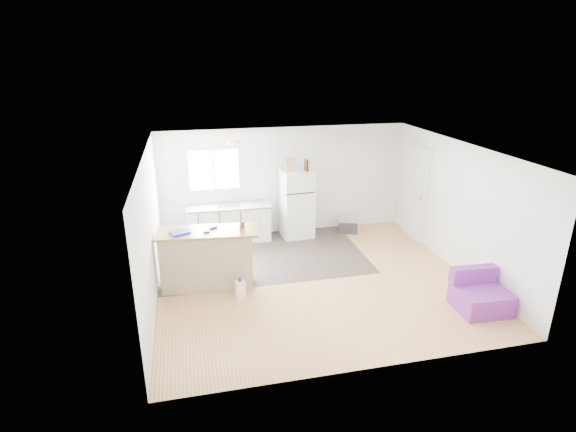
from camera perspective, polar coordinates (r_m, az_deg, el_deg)
The scene contains 19 objects.
room at distance 7.76m, azimuth 3.54°, elevation -0.33°, with size 5.51×5.01×2.41m.
vinyl_zone at distance 9.19m, azimuth -3.17°, elevation -5.07°, with size 4.05×2.50×0.00m, color #302824.
window at distance 9.76m, azimuth -9.40°, elevation 5.83°, with size 1.18×0.06×0.98m.
interior_door at distance 10.20m, azimuth 15.90°, elevation 2.82°, with size 0.11×0.92×2.10m.
ceiling_fixture at distance 8.36m, azimuth -6.67°, elevation 9.32°, with size 0.30×0.30×0.07m, color white.
kitchen_cabinets at distance 9.85m, azimuth -7.46°, elevation -0.86°, with size 1.83×0.62×1.07m.
peninsula at distance 7.95m, azimuth -10.20°, elevation -5.32°, with size 1.77×0.83×1.05m.
refrigerator at distance 9.93m, azimuth 1.12°, elevation 1.56°, with size 0.71×0.68×1.51m.
cooler at distance 10.40m, azimuth 7.66°, elevation -1.17°, with size 0.52×0.43×0.34m.
purple_seat at distance 7.92m, azimuth 23.14°, elevation -9.27°, with size 0.80×0.76×0.63m.
cleaner_jug at distance 7.70m, azimuth -6.07°, elevation -9.16°, with size 0.18×0.15×0.35m.
mop at distance 7.97m, azimuth -6.75°, elevation -7.46°, with size 0.28×0.39×1.39m.
red_cup at distance 7.76m, azimuth -5.81°, elevation -1.11°, with size 0.08×0.08×0.12m, color red.
blue_tray at distance 7.70m, azimuth -13.60°, elevation -2.08°, with size 0.30×0.22×0.04m, color #1333B5.
tool_a at distance 7.81m, azimuth -9.48°, elevation -1.48°, with size 0.14×0.05×0.03m, color black.
tool_b at distance 7.65m, azimuth -10.32°, elevation -2.03°, with size 0.10×0.04×0.03m, color black.
cardboard_box at distance 9.63m, azimuth 0.27°, elevation 6.57°, with size 0.20×0.10×0.30m, color tan.
bottle_left at distance 9.63m, azimuth 2.42°, elevation 6.41°, with size 0.07×0.07×0.25m, color #361809.
bottle_right at distance 9.75m, azimuth 2.23°, elevation 6.58°, with size 0.07×0.07×0.25m, color #361809.
Camera 1 is at (-2.08, -6.98, 3.87)m, focal length 28.00 mm.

